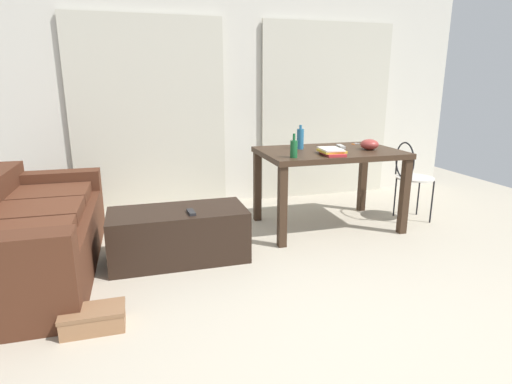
% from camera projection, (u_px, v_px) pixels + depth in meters
% --- Properties ---
extents(ground_plane, '(7.24, 7.24, 0.00)m').
position_uv_depth(ground_plane, '(301.00, 259.00, 3.37)').
color(ground_plane, '#B2A893').
extents(wall_back, '(5.49, 0.10, 2.50)m').
position_uv_depth(wall_back, '(241.00, 94.00, 4.82)').
color(wall_back, silver).
rests_on(wall_back, ground).
extents(curtains, '(3.75, 0.03, 2.07)m').
position_uv_depth(curtains, '(243.00, 114.00, 4.80)').
color(curtains, beige).
rests_on(curtains, ground).
extents(couch, '(0.88, 1.93, 0.69)m').
position_uv_depth(couch, '(27.00, 236.00, 3.09)').
color(couch, '#4C2819').
rests_on(couch, ground).
extents(coffee_table, '(1.08, 0.51, 0.41)m').
position_uv_depth(coffee_table, '(179.00, 235.00, 3.34)').
color(coffee_table, black).
rests_on(coffee_table, ground).
extents(craft_table, '(1.31, 0.85, 0.76)m').
position_uv_depth(craft_table, '(329.00, 161.00, 3.98)').
color(craft_table, '#382619').
rests_on(craft_table, ground).
extents(wire_chair, '(0.38, 0.39, 0.81)m').
position_uv_depth(wire_chair, '(410.00, 172.00, 4.22)').
color(wire_chair, silver).
rests_on(wire_chair, ground).
extents(bottle_near, '(0.07, 0.07, 0.23)m').
position_uv_depth(bottle_near, '(300.00, 139.00, 4.00)').
color(bottle_near, teal).
rests_on(bottle_near, craft_table).
extents(bottle_far, '(0.06, 0.06, 0.21)m').
position_uv_depth(bottle_far, '(294.00, 149.00, 3.54)').
color(bottle_far, '#195B2D').
rests_on(bottle_far, craft_table).
extents(bowl, '(0.17, 0.17, 0.10)m').
position_uv_depth(bowl, '(369.00, 144.00, 3.97)').
color(bowl, '#9E3833').
rests_on(bowl, craft_table).
extents(book_stack, '(0.21, 0.30, 0.06)m').
position_uv_depth(book_stack, '(332.00, 152.00, 3.70)').
color(book_stack, red).
rests_on(book_stack, craft_table).
extents(tv_remote_on_table, '(0.08, 0.17, 0.02)m').
position_uv_depth(tv_remote_on_table, '(341.00, 146.00, 4.09)').
color(tv_remote_on_table, '#B7B7B2').
rests_on(tv_remote_on_table, craft_table).
extents(scissors, '(0.11, 0.08, 0.00)m').
position_uv_depth(scissors, '(354.00, 144.00, 4.33)').
color(scissors, '#9EA0A5').
rests_on(scissors, craft_table).
extents(tv_remote_primary, '(0.06, 0.14, 0.02)m').
position_uv_depth(tv_remote_primary, '(191.00, 212.00, 3.20)').
color(tv_remote_primary, '#232326').
rests_on(tv_remote_primary, coffee_table).
extents(shoebox, '(0.36, 0.20, 0.13)m').
position_uv_depth(shoebox, '(93.00, 319.00, 2.41)').
color(shoebox, '#996B47').
rests_on(shoebox, ground).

